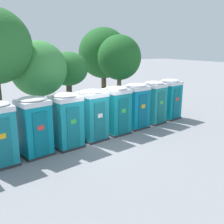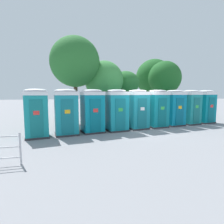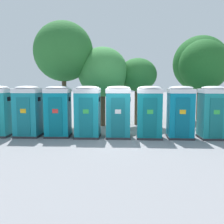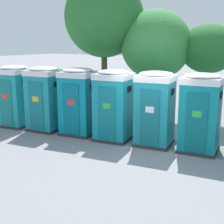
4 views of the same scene
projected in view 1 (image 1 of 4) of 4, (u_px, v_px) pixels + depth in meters
ground_plane at (98, 141)px, 12.91m from camera, size 120.00×120.00×0.00m
portapotty_2 at (34, 126)px, 11.02m from camera, size 1.41×1.40×2.54m
portapotty_3 at (67, 120)px, 11.88m from camera, size 1.38×1.36×2.54m
portapotty_4 at (93, 115)px, 12.86m from camera, size 1.36×1.36×2.54m
portapotty_5 at (116, 110)px, 13.77m from camera, size 1.34×1.33×2.54m
portapotty_6 at (136, 106)px, 14.76m from camera, size 1.36×1.33×2.54m
portapotty_7 at (154, 102)px, 15.69m from camera, size 1.35×1.37×2.54m
portapotty_8 at (169, 99)px, 16.64m from camera, size 1.36×1.36×2.54m
street_tree_0 at (104, 53)px, 20.28m from camera, size 3.85×3.85×5.94m
street_tree_2 at (39, 69)px, 14.27m from camera, size 3.06×3.06×4.86m
street_tree_3 at (119, 58)px, 18.33m from camera, size 3.05×3.05×5.32m
street_tree_4 at (68, 70)px, 16.06m from camera, size 2.41×2.41×4.22m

